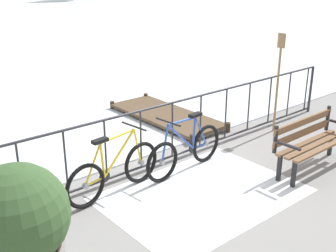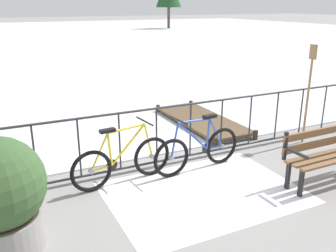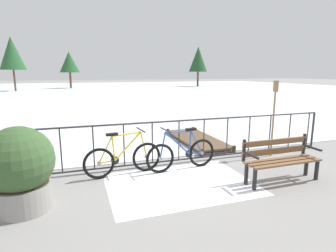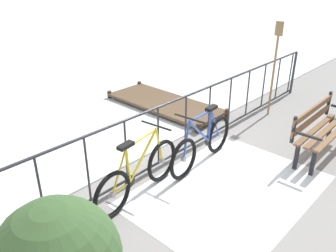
{
  "view_description": "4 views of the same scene",
  "coord_description": "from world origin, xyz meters",
  "px_view_note": "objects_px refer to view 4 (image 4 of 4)",
  "views": [
    {
      "loc": [
        -4.11,
        -5.16,
        3.19
      ],
      "look_at": [
        -0.19,
        -0.5,
        0.91
      ],
      "focal_mm": 46.06,
      "sensor_mm": 36.0,
      "label": 1
    },
    {
      "loc": [
        -2.78,
        -5.41,
        2.71
      ],
      "look_at": [
        0.07,
        0.37,
        0.57
      ],
      "focal_mm": 39.4,
      "sensor_mm": 36.0,
      "label": 2
    },
    {
      "loc": [
        -1.96,
        -5.89,
        2.17
      ],
      "look_at": [
        0.0,
        -0.16,
        0.97
      ],
      "focal_mm": 28.84,
      "sensor_mm": 36.0,
      "label": 3
    },
    {
      "loc": [
        -3.78,
        -3.39,
        3.03
      ],
      "look_at": [
        0.12,
        0.21,
        0.52
      ],
      "focal_mm": 37.13,
      "sensor_mm": 36.0,
      "label": 4
    }
  ],
  "objects_px": {
    "bicycle_near_railing": "(139,174)",
    "bicycle_second": "(202,144)",
    "park_bench": "(320,126)",
    "oar_upright": "(275,63)"
  },
  "relations": [
    {
      "from": "bicycle_near_railing",
      "to": "bicycle_second",
      "type": "bearing_deg",
      "value": -4.38
    },
    {
      "from": "park_bench",
      "to": "bicycle_second",
      "type": "bearing_deg",
      "value": 143.08
    },
    {
      "from": "bicycle_near_railing",
      "to": "oar_upright",
      "type": "bearing_deg",
      "value": 1.34
    },
    {
      "from": "park_bench",
      "to": "oar_upright",
      "type": "relative_size",
      "value": 0.81
    },
    {
      "from": "park_bench",
      "to": "oar_upright",
      "type": "xyz_separation_m",
      "value": [
        0.98,
        1.42,
        0.63
      ]
    },
    {
      "from": "bicycle_near_railing",
      "to": "oar_upright",
      "type": "distance_m",
      "value": 4.0
    },
    {
      "from": "oar_upright",
      "to": "bicycle_second",
      "type": "bearing_deg",
      "value": -175.82
    },
    {
      "from": "bicycle_second",
      "to": "oar_upright",
      "type": "bearing_deg",
      "value": 4.18
    },
    {
      "from": "bicycle_second",
      "to": "park_bench",
      "type": "height_order",
      "value": "bicycle_second"
    },
    {
      "from": "bicycle_second",
      "to": "oar_upright",
      "type": "xyz_separation_m",
      "value": [
        2.62,
        0.19,
        0.77
      ]
    }
  ]
}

